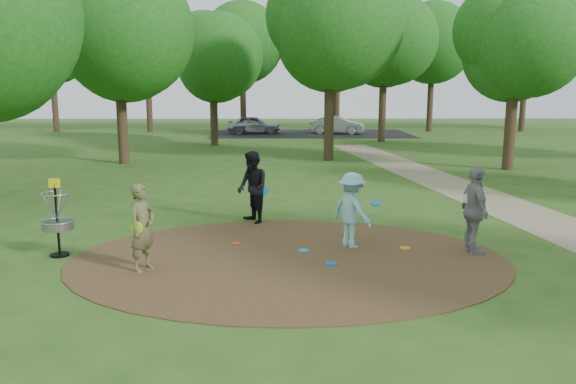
{
  "coord_description": "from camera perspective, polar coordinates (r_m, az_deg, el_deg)",
  "views": [
    {
      "loc": [
        -0.13,
        -10.36,
        3.25
      ],
      "look_at": [
        0.0,
        1.2,
        1.1
      ],
      "focal_mm": 35.0,
      "sensor_mm": 36.0,
      "label": 1
    }
  ],
  "objects": [
    {
      "name": "ground",
      "position": [
        10.86,
        0.07,
        -6.88
      ],
      "size": [
        100.0,
        100.0,
        0.0
      ],
      "primitive_type": "plane",
      "color": "#2D5119",
      "rests_on": "ground"
    },
    {
      "name": "dirt_clearing",
      "position": [
        10.86,
        0.07,
        -6.83
      ],
      "size": [
        8.4,
        8.4,
        0.02
      ],
      "primitive_type": "cylinder",
      "color": "#47301C",
      "rests_on": "ground"
    },
    {
      "name": "footpath",
      "position": [
        14.4,
        26.85,
        -3.65
      ],
      "size": [
        7.55,
        39.89,
        0.01
      ],
      "primitive_type": "cube",
      "rotation": [
        0.0,
        0.0,
        0.14
      ],
      "color": "#8C7A5B",
      "rests_on": "ground"
    },
    {
      "name": "parking_lot",
      "position": [
        40.55,
        2.37,
        5.95
      ],
      "size": [
        14.0,
        8.0,
        0.01
      ],
      "primitive_type": "cube",
      "color": "black",
      "rests_on": "ground"
    },
    {
      "name": "player_observer_with_disc",
      "position": [
        10.36,
        -14.58,
        -3.52
      ],
      "size": [
        0.6,
        0.69,
        1.59
      ],
      "color": "brown",
      "rests_on": "ground"
    },
    {
      "name": "player_throwing_with_disc",
      "position": [
        11.57,
        6.51,
        -1.85
      ],
      "size": [
        1.16,
        1.16,
        1.56
      ],
      "color": "#8ECED4",
      "rests_on": "ground"
    },
    {
      "name": "player_walking_with_disc",
      "position": [
        13.59,
        -3.63,
        0.46
      ],
      "size": [
        0.99,
        1.07,
        1.76
      ],
      "color": "black",
      "rests_on": "ground"
    },
    {
      "name": "player_waiting_with_disc",
      "position": [
        11.6,
        18.44,
        -1.82
      ],
      "size": [
        0.51,
        1.06,
        1.75
      ],
      "color": "gray",
      "rests_on": "ground"
    },
    {
      "name": "disc_ground_cyan",
      "position": [
        11.35,
        1.63,
        -5.96
      ],
      "size": [
        0.22,
        0.22,
        0.02
      ],
      "primitive_type": "cylinder",
      "color": "#1B99D9",
      "rests_on": "dirt_clearing"
    },
    {
      "name": "disc_ground_blue",
      "position": [
        10.56,
        4.4,
        -7.26
      ],
      "size": [
        0.22,
        0.22,
        0.02
      ],
      "primitive_type": "cylinder",
      "color": "blue",
      "rests_on": "dirt_clearing"
    },
    {
      "name": "disc_ground_red",
      "position": [
        11.9,
        -5.27,
        -5.22
      ],
      "size": [
        0.22,
        0.22,
        0.02
      ],
      "primitive_type": "cylinder",
      "color": "#C63C13",
      "rests_on": "dirt_clearing"
    },
    {
      "name": "car_left",
      "position": [
        40.63,
        -3.48,
        6.85
      ],
      "size": [
        3.79,
        1.55,
        1.29
      ],
      "primitive_type": "imported",
      "rotation": [
        0.0,
        0.0,
        1.58
      ],
      "color": "#9E9FA6",
      "rests_on": "ground"
    },
    {
      "name": "car_right",
      "position": [
        40.32,
        5.01,
        6.79
      ],
      "size": [
        4.04,
        2.11,
        1.27
      ],
      "primitive_type": "imported",
      "rotation": [
        0.0,
        0.0,
        1.36
      ],
      "color": "#979B9E",
      "rests_on": "ground"
    },
    {
      "name": "disc_ground_orange",
      "position": [
        11.76,
        11.8,
        -5.59
      ],
      "size": [
        0.22,
        0.22,
        0.02
      ],
      "primitive_type": "cylinder",
      "color": "orange",
      "rests_on": "dirt_clearing"
    },
    {
      "name": "disc_golf_basket",
      "position": [
        11.76,
        -22.45,
        -1.93
      ],
      "size": [
        0.63,
        0.63,
        1.54
      ],
      "color": "black",
      "rests_on": "ground"
    },
    {
      "name": "tree_ring",
      "position": [
        19.48,
        4.99,
        16.04
      ],
      "size": [
        37.05,
        45.14,
        8.55
      ],
      "color": "#332316",
      "rests_on": "ground"
    }
  ]
}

